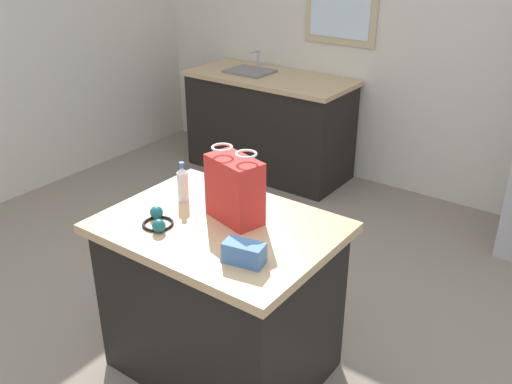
% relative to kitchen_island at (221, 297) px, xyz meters
% --- Properties ---
extents(ground, '(6.56, 6.56, 0.00)m').
position_rel_kitchen_island_xyz_m(ground, '(-0.07, 0.05, -0.44)').
color(ground, gray).
extents(back_wall, '(5.46, 0.13, 2.74)m').
position_rel_kitchen_island_xyz_m(back_wall, '(-0.08, 2.71, 0.93)').
color(back_wall, silver).
rests_on(back_wall, ground).
extents(kitchen_island, '(1.10, 0.83, 0.87)m').
position_rel_kitchen_island_xyz_m(kitchen_island, '(0.00, 0.00, 0.00)').
color(kitchen_island, black).
rests_on(kitchen_island, ground).
extents(sink_counter, '(1.52, 0.68, 1.10)m').
position_rel_kitchen_island_xyz_m(sink_counter, '(-1.31, 2.31, 0.03)').
color(sink_counter, black).
rests_on(sink_counter, ground).
extents(shopping_bag, '(0.31, 0.22, 0.36)m').
position_rel_kitchen_island_xyz_m(shopping_bag, '(0.03, 0.08, 0.59)').
color(shopping_bag, red).
rests_on(shopping_bag, kitchen_island).
extents(small_box, '(0.19, 0.12, 0.09)m').
position_rel_kitchen_island_xyz_m(small_box, '(0.30, -0.20, 0.48)').
color(small_box, '#4775B7').
rests_on(small_box, kitchen_island).
extents(bottle, '(0.06, 0.06, 0.21)m').
position_rel_kitchen_island_xyz_m(bottle, '(-0.30, 0.08, 0.52)').
color(bottle, white).
rests_on(bottle, kitchen_island).
extents(ear_defenders, '(0.21, 0.21, 0.06)m').
position_rel_kitchen_island_xyz_m(ear_defenders, '(-0.23, -0.18, 0.45)').
color(ear_defenders, black).
rests_on(ear_defenders, kitchen_island).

